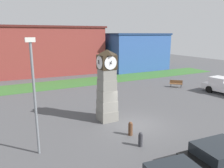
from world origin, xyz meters
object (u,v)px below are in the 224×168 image
object	(u,v)px
clock_tower	(107,87)
street_lamp_far_side	(34,90)
bollard_mid_row	(130,128)
car_by_building	(223,157)
bench	(176,83)
bollard_near_tower	(141,139)

from	to	relation	value
clock_tower	street_lamp_far_side	xyz separation A→B (m)	(-5.73, -2.66, 1.07)
bollard_mid_row	car_by_building	distance (m)	5.81
clock_tower	bench	size ratio (longest dim) A/B	3.66
car_by_building	bench	size ratio (longest dim) A/B	2.94
bollard_near_tower	street_lamp_far_side	world-z (taller)	street_lamp_far_side
bollard_near_tower	car_by_building	bearing A→B (deg)	-59.97
bollard_mid_row	bench	world-z (taller)	bollard_mid_row
clock_tower	street_lamp_far_side	distance (m)	6.41
bollard_mid_row	street_lamp_far_side	size ratio (longest dim) A/B	0.15
clock_tower	bollard_near_tower	bearing A→B (deg)	-91.07
bench	bollard_near_tower	bearing A→B (deg)	-141.07
bollard_mid_row	clock_tower	bearing A→B (deg)	93.30
clock_tower	bench	bearing A→B (deg)	24.02
clock_tower	bench	xyz separation A→B (m)	(12.88, 5.74, -2.18)
car_by_building	bench	world-z (taller)	car_by_building
clock_tower	bollard_mid_row	world-z (taller)	clock_tower
clock_tower	bench	world-z (taller)	clock_tower
car_by_building	clock_tower	bearing A→B (deg)	104.07
bollard_mid_row	street_lamp_far_side	distance (m)	6.79
bollard_mid_row	car_by_building	world-z (taller)	car_by_building
clock_tower	car_by_building	world-z (taller)	clock_tower
bollard_mid_row	car_by_building	xyz separation A→B (m)	(1.98, -5.45, 0.24)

